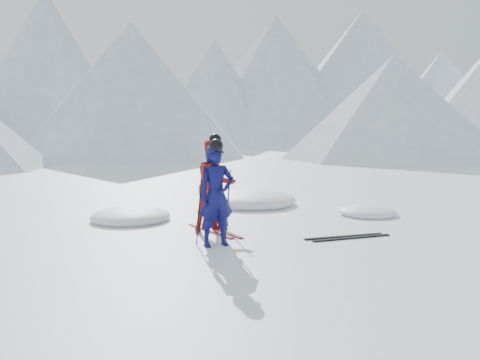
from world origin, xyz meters
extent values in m
plane|color=white|center=(0.00, 0.00, 0.00)|extent=(160.00, 160.00, 0.00)
cone|color=#B2BCD1|center=(-11.51, 40.48, 7.17)|extent=(23.96, 23.96, 14.35)
cone|color=#B2BCD1|center=(-5.08, 51.27, 5.96)|extent=(17.69, 17.69, 11.93)
cone|color=#B2BCD1|center=(4.51, 43.52, 5.42)|extent=(19.63, 19.63, 10.85)
cone|color=#B2BCD1|center=(11.74, 46.25, 7.07)|extent=(23.31, 23.31, 14.15)
cone|color=#B2BCD1|center=(21.49, 44.84, 7.44)|extent=(28.94, 28.94, 14.88)
cone|color=silver|center=(31.93, 45.34, 5.38)|extent=(24.45, 24.45, 10.76)
cone|color=#B2BCD1|center=(12.00, 20.00, 3.25)|extent=(14.00, 14.00, 6.50)
cone|color=#B2BCD1|center=(-4.00, 26.00, 4.50)|extent=(16.00, 16.00, 9.00)
imported|color=#0B0C47|center=(-2.52, -0.47, 0.93)|extent=(0.76, 0.59, 1.86)
imported|color=#AC170D|center=(-2.33, 0.77, 0.96)|extent=(1.13, 1.01, 1.93)
cylinder|color=black|center=(-2.82, -0.32, 0.62)|extent=(0.12, 0.09, 1.24)
cylinder|color=black|center=(-2.27, -0.22, 0.62)|extent=(0.12, 0.07, 1.24)
cylinder|color=black|center=(-2.63, 1.02, 0.64)|extent=(0.13, 0.10, 1.28)
cylinder|color=black|center=(-2.03, 0.92, 0.64)|extent=(0.13, 0.09, 1.28)
cube|color=black|center=(-2.45, 0.77, 0.01)|extent=(0.73, 1.61, 0.03)
cube|color=black|center=(-2.21, 0.77, 0.01)|extent=(0.62, 1.64, 0.03)
cube|color=black|center=(0.07, -0.29, 0.01)|extent=(1.70, 0.27, 0.03)
cube|color=black|center=(0.17, -0.44, 0.01)|extent=(1.70, 0.33, 0.03)
ellipsoid|color=white|center=(-4.08, 2.39, 0.00)|extent=(1.84, 1.84, 0.41)
ellipsoid|color=white|center=(1.65, 1.91, 0.00)|extent=(1.41, 1.41, 0.31)
ellipsoid|color=white|center=(-0.80, 4.09, 0.00)|extent=(2.48, 2.48, 0.55)
camera|label=1|loc=(-3.97, -9.52, 2.25)|focal=38.00mm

